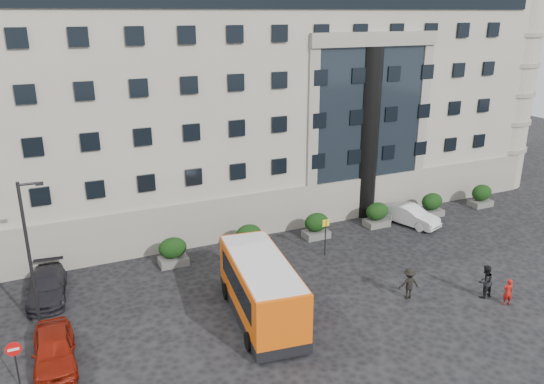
{
  "coord_description": "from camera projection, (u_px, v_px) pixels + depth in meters",
  "views": [
    {
      "loc": [
        -11.01,
        -22.62,
        15.3
      ],
      "look_at": [
        1.61,
        4.93,
        5.0
      ],
      "focal_mm": 35.0,
      "sensor_mm": 36.0,
      "label": 1
    }
  ],
  "objects": [
    {
      "name": "hedge_d",
      "position": [
        377.0,
        214.0,
        39.73
      ],
      "size": [
        1.8,
        1.26,
        1.84
      ],
      "color": "#585855",
      "rests_on": "ground"
    },
    {
      "name": "ground",
      "position": [
        283.0,
        310.0,
        28.74
      ],
      "size": [
        120.0,
        120.0,
        0.0
      ],
      "primitive_type": "plane",
      "color": "black",
      "rests_on": "ground"
    },
    {
      "name": "parked_car_c",
      "position": [
        47.0,
        286.0,
        29.76
      ],
      "size": [
        2.5,
        5.06,
        1.42
      ],
      "primitive_type": "imported",
      "rotation": [
        0.0,
        0.0,
        -0.11
      ],
      "color": "black",
      "rests_on": "ground"
    },
    {
      "name": "hedge_c",
      "position": [
        316.0,
        225.0,
        37.68
      ],
      "size": [
        1.8,
        1.26,
        1.84
      ],
      "color": "#585855",
      "rests_on": "ground"
    },
    {
      "name": "white_taxi",
      "position": [
        410.0,
        215.0,
        40.06
      ],
      "size": [
        3.04,
        4.83,
        1.5
      ],
      "primitive_type": "imported",
      "rotation": [
        0.0,
        0.0,
        0.35
      ],
      "color": "silver",
      "rests_on": "ground"
    },
    {
      "name": "pedestrian_c",
      "position": [
        409.0,
        283.0,
        29.66
      ],
      "size": [
        1.27,
        0.89,
        1.8
      ],
      "primitive_type": "imported",
      "rotation": [
        0.0,
        0.0,
        2.94
      ],
      "color": "black",
      "rests_on": "ground"
    },
    {
      "name": "street_lamp",
      "position": [
        30.0,
        255.0,
        25.21
      ],
      "size": [
        1.16,
        0.18,
        8.0
      ],
      "color": "#262628",
      "rests_on": "ground"
    },
    {
      "name": "no_entry_sign",
      "position": [
        15.0,
        356.0,
        22.19
      ],
      "size": [
        0.64,
        0.16,
        2.32
      ],
      "color": "#262628",
      "rests_on": "ground"
    },
    {
      "name": "hedge_a",
      "position": [
        173.0,
        251.0,
        33.58
      ],
      "size": [
        1.8,
        1.26,
        1.84
      ],
      "color": "#585855",
      "rests_on": "ground"
    },
    {
      "name": "hedge_b",
      "position": [
        249.0,
        238.0,
        35.63
      ],
      "size": [
        1.8,
        1.26,
        1.84
      ],
      "color": "#585855",
      "rests_on": "ground"
    },
    {
      "name": "hedge_f",
      "position": [
        481.0,
        195.0,
        43.83
      ],
      "size": [
        1.8,
        1.26,
        1.84
      ],
      "color": "#585855",
      "rests_on": "ground"
    },
    {
      "name": "hedge_e",
      "position": [
        432.0,
        204.0,
        41.78
      ],
      "size": [
        1.8,
        1.26,
        1.84
      ],
      "color": "#585855",
      "rests_on": "ground"
    },
    {
      "name": "minibus",
      "position": [
        261.0,
        287.0,
        27.42
      ],
      "size": [
        3.72,
        8.16,
        3.28
      ],
      "rotation": [
        0.0,
        0.0,
        -0.13
      ],
      "color": "#E0540A",
      "rests_on": "ground"
    },
    {
      "name": "pedestrian_a",
      "position": [
        508.0,
        292.0,
        29.02
      ],
      "size": [
        0.65,
        0.53,
        1.55
      ],
      "primitive_type": "imported",
      "rotation": [
        0.0,
        0.0,
        2.82
      ],
      "color": "#9F150F",
      "rests_on": "ground"
    },
    {
      "name": "pedestrian_b",
      "position": [
        485.0,
        281.0,
        29.74
      ],
      "size": [
        0.97,
        0.76,
        1.94
      ],
      "primitive_type": "imported",
      "rotation": [
        0.0,
        0.0,
        3.17
      ],
      "color": "black",
      "rests_on": "ground"
    },
    {
      "name": "bus_stop_sign",
      "position": [
        326.0,
        231.0,
        34.65
      ],
      "size": [
        0.5,
        0.08,
        2.52
      ],
      "color": "#262628",
      "rests_on": "ground"
    },
    {
      "name": "parked_car_a",
      "position": [
        54.0,
        349.0,
        24.08
      ],
      "size": [
        1.97,
        4.62,
        1.55
      ],
      "primitive_type": "imported",
      "rotation": [
        0.0,
        0.0,
        -0.03
      ],
      "color": "maroon",
      "rests_on": "ground"
    },
    {
      "name": "entrance_column",
      "position": [
        367.0,
        134.0,
        40.24
      ],
      "size": [
        1.8,
        1.8,
        13.0
      ],
      "primitive_type": "cylinder",
      "color": "black",
      "rests_on": "ground"
    },
    {
      "name": "civic_building",
      "position": [
        237.0,
        87.0,
        47.15
      ],
      "size": [
        44.0,
        24.0,
        18.0
      ],
      "primitive_type": "cube",
      "color": "gray",
      "rests_on": "ground"
    }
  ]
}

